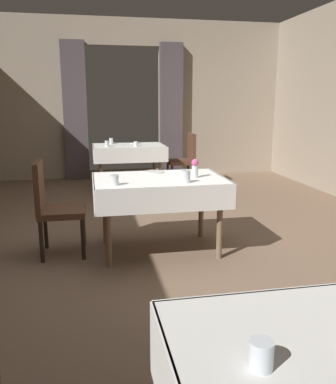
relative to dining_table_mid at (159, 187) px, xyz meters
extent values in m
plane|color=#7A604C|center=(0.02, -0.01, -0.66)|extent=(10.08, 10.08, 0.00)
cube|color=gray|center=(-1.93, 4.19, 0.84)|extent=(2.50, 0.12, 3.00)
cube|color=gray|center=(1.97, 4.19, 0.84)|extent=(2.50, 0.12, 3.00)
cube|color=gray|center=(0.02, 4.19, 2.09)|extent=(1.40, 0.12, 0.50)
cube|color=#4C4247|center=(-0.90, 4.05, 0.63)|extent=(0.44, 0.14, 2.56)
cube|color=#4C4247|center=(0.94, 4.05, 0.63)|extent=(0.44, 0.14, 2.56)
cube|color=white|center=(0.21, -2.43, -0.07)|extent=(1.31, 0.02, 0.32)
cylinder|color=#7A604C|center=(-0.53, -0.32, -0.30)|extent=(0.06, 0.06, 0.71)
cylinder|color=#7A604C|center=(0.53, -0.32, -0.30)|extent=(0.06, 0.06, 0.71)
cylinder|color=#7A604C|center=(-0.53, 0.32, -0.30)|extent=(0.06, 0.06, 0.71)
cylinder|color=#7A604C|center=(0.53, 0.32, -0.30)|extent=(0.06, 0.06, 0.71)
cube|color=#7A604C|center=(0.00, 0.00, 0.07)|extent=(1.21, 0.81, 0.03)
cube|color=white|center=(0.00, 0.00, 0.09)|extent=(1.27, 0.87, 0.01)
cube|color=white|center=(0.00, -0.43, -0.02)|extent=(1.27, 0.02, 0.24)
cube|color=white|center=(0.00, 0.43, -0.02)|extent=(1.27, 0.02, 0.24)
cube|color=white|center=(-0.64, 0.00, -0.02)|extent=(0.02, 0.87, 0.24)
cube|color=white|center=(0.64, 0.00, -0.02)|extent=(0.02, 0.87, 0.24)
cylinder|color=#7A604C|center=(-0.49, 2.68, -0.30)|extent=(0.06, 0.06, 0.71)
cylinder|color=#7A604C|center=(0.48, 2.68, -0.30)|extent=(0.06, 0.06, 0.71)
cylinder|color=#7A604C|center=(-0.49, 3.32, -0.30)|extent=(0.06, 0.06, 0.71)
cylinder|color=#7A604C|center=(0.48, 3.32, -0.30)|extent=(0.06, 0.06, 0.71)
cube|color=#7A604C|center=(0.00, 3.00, 0.07)|extent=(1.13, 0.80, 0.03)
cube|color=white|center=(0.00, 3.00, 0.09)|extent=(1.19, 0.86, 0.01)
cube|color=white|center=(0.00, 2.57, -0.03)|extent=(1.19, 0.02, 0.24)
cube|color=white|center=(0.00, 3.43, -0.03)|extent=(1.19, 0.02, 0.24)
cube|color=white|center=(-0.60, 3.00, -0.03)|extent=(0.02, 0.86, 0.24)
cube|color=white|center=(0.59, 3.00, -0.03)|extent=(0.02, 0.86, 0.24)
cylinder|color=black|center=(-0.76, 0.28, -0.45)|extent=(0.04, 0.04, 0.42)
cylinder|color=black|center=(-0.76, -0.10, -0.45)|extent=(0.04, 0.04, 0.42)
cylinder|color=black|center=(-1.14, 0.28, -0.45)|extent=(0.04, 0.04, 0.42)
cylinder|color=black|center=(-1.14, -0.10, -0.45)|extent=(0.04, 0.04, 0.42)
cube|color=#513323|center=(-0.95, 0.09, -0.22)|extent=(0.44, 0.44, 0.06)
cube|color=#513323|center=(-1.15, 0.09, 0.03)|extent=(0.05, 0.42, 0.48)
cylinder|color=black|center=(0.71, 2.83, -0.45)|extent=(0.04, 0.04, 0.42)
cylinder|color=black|center=(0.71, 3.21, -0.45)|extent=(0.04, 0.04, 0.42)
cylinder|color=black|center=(1.09, 2.83, -0.45)|extent=(0.04, 0.04, 0.42)
cylinder|color=black|center=(1.09, 3.21, -0.45)|extent=(0.04, 0.04, 0.42)
cube|color=#513323|center=(0.90, 3.02, -0.22)|extent=(0.44, 0.44, 0.06)
cube|color=#513323|center=(1.10, 3.02, 0.03)|extent=(0.05, 0.42, 0.48)
cylinder|color=silver|center=(-0.21, -2.87, 0.14)|extent=(0.07, 0.07, 0.08)
cylinder|color=silver|center=(0.35, -0.06, 0.16)|extent=(0.06, 0.06, 0.12)
sphere|color=#D84C8C|center=(0.35, -0.06, 0.25)|extent=(0.07, 0.07, 0.07)
cylinder|color=white|center=(0.00, 0.30, 0.10)|extent=(0.20, 0.20, 0.01)
cylinder|color=silver|center=(0.20, -0.28, 0.15)|extent=(0.08, 0.08, 0.11)
cylinder|color=silver|center=(-0.45, -0.27, 0.14)|extent=(0.08, 0.08, 0.09)
cylinder|color=silver|center=(-0.29, 3.25, 0.15)|extent=(0.07, 0.07, 0.10)
cylinder|color=silver|center=(-0.38, 2.84, 0.14)|extent=(0.07, 0.07, 0.10)
cylinder|color=silver|center=(0.10, 2.80, 0.14)|extent=(0.07, 0.07, 0.08)
cylinder|color=white|center=(0.14, 3.24, 0.10)|extent=(0.20, 0.20, 0.01)
camera|label=1|loc=(-0.65, -3.80, 0.83)|focal=37.44mm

